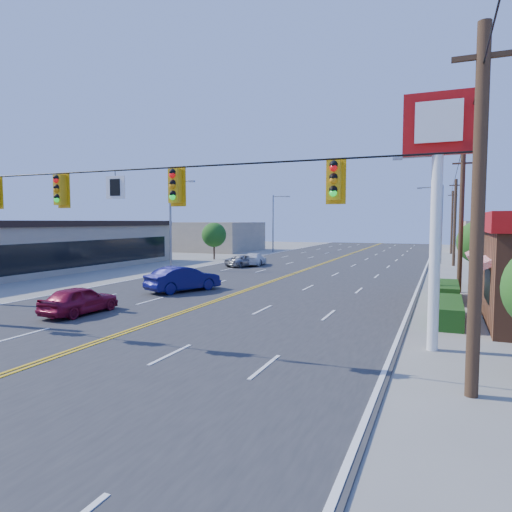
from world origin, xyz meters
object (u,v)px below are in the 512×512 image
at_px(car_blue, 183,280).
at_px(kfc_pylon, 437,169).
at_px(signal_span, 85,205).
at_px(car_white, 255,260).
at_px(car_magenta, 80,301).
at_px(car_silver, 245,262).

bearing_deg(car_blue, kfc_pylon, 176.48).
distance_m(kfc_pylon, car_blue, 17.16).
bearing_deg(signal_span, car_white, 101.11).
height_order(kfc_pylon, car_white, kfc_pylon).
bearing_deg(car_magenta, car_white, -84.34).
relative_size(kfc_pylon, car_blue, 1.82).
bearing_deg(kfc_pylon, car_silver, 126.58).
relative_size(kfc_pylon, car_magenta, 2.20).
distance_m(car_magenta, car_silver, 23.27).
distance_m(car_blue, car_white, 17.07).
distance_m(car_blue, car_silver, 15.65).
bearing_deg(car_white, car_silver, 66.34).
bearing_deg(signal_span, kfc_pylon, 19.78).
height_order(kfc_pylon, car_silver, kfc_pylon).
relative_size(signal_span, car_blue, 5.22).
xyz_separation_m(signal_span, car_silver, (-6.01, 27.08, -4.35)).
distance_m(kfc_pylon, car_silver, 29.27).
height_order(car_magenta, car_blue, car_blue).
relative_size(car_magenta, car_white, 0.93).
xyz_separation_m(car_blue, car_white, (-2.32, 16.91, -0.16)).
height_order(signal_span, car_blue, signal_span).
distance_m(signal_span, kfc_pylon, 11.87).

